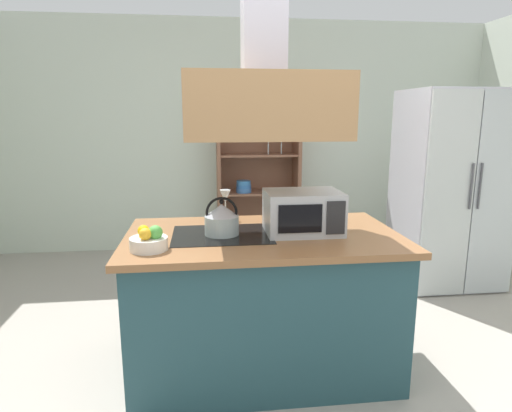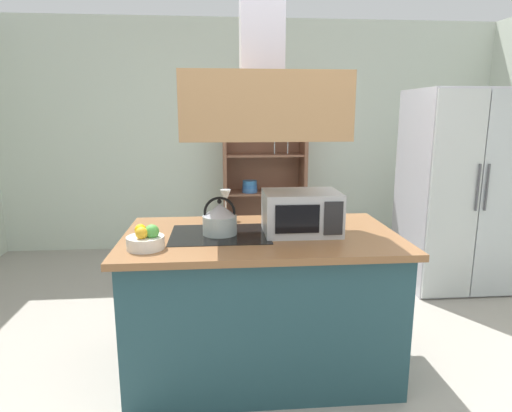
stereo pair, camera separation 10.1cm
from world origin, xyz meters
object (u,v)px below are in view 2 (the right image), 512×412
object	(u,v)px
cutting_board	(308,218)
microwave	(301,212)
dish_cabinet	(263,185)
refrigerator	(457,190)
wine_glass_on_counter	(226,197)
fruit_bowl	(146,240)
kettle	(220,219)

from	to	relation	value
cutting_board	microwave	size ratio (longest dim) A/B	0.74
dish_cabinet	microwave	bearing A→B (deg)	-90.60
refrigerator	wine_glass_on_counter	size ratio (longest dim) A/B	8.96
microwave	cutting_board	bearing A→B (deg)	71.18
cutting_board	fruit_bowl	distance (m)	1.18
fruit_bowl	dish_cabinet	bearing A→B (deg)	71.45
kettle	cutting_board	distance (m)	0.71
refrigerator	kettle	distance (m)	2.55
refrigerator	dish_cabinet	world-z (taller)	refrigerator
kettle	fruit_bowl	bearing A→B (deg)	-147.56
cutting_board	wine_glass_on_counter	xyz separation A→B (m)	(-0.57, 0.08, 0.14)
dish_cabinet	wine_glass_on_counter	xyz separation A→B (m)	(-0.48, -2.10, 0.26)
kettle	fruit_bowl	world-z (taller)	kettle
microwave	kettle	bearing A→B (deg)	179.38
fruit_bowl	kettle	bearing A→B (deg)	32.44
refrigerator	kettle	xyz separation A→B (m)	(-2.22, -1.26, 0.08)
cutting_board	microwave	xyz separation A→B (m)	(-0.12, -0.34, 0.12)
cutting_board	microwave	bearing A→B (deg)	-108.82
microwave	dish_cabinet	bearing A→B (deg)	89.40
dish_cabinet	wine_glass_on_counter	bearing A→B (deg)	-102.96
cutting_board	microwave	world-z (taller)	microwave
microwave	fruit_bowl	size ratio (longest dim) A/B	2.25
dish_cabinet	kettle	xyz separation A→B (m)	(-0.53, -2.52, 0.21)
refrigerator	dish_cabinet	distance (m)	2.11
cutting_board	dish_cabinet	bearing A→B (deg)	92.36
microwave	fruit_bowl	world-z (taller)	microwave
kettle	wine_glass_on_counter	bearing A→B (deg)	84.07
refrigerator	fruit_bowl	bearing A→B (deg)	-149.98
dish_cabinet	microwave	xyz separation A→B (m)	(-0.03, -2.53, 0.24)
refrigerator	cutting_board	xyz separation A→B (m)	(-1.60, -0.92, -0.01)
refrigerator	wine_glass_on_counter	bearing A→B (deg)	-158.86
microwave	wine_glass_on_counter	size ratio (longest dim) A/B	2.23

